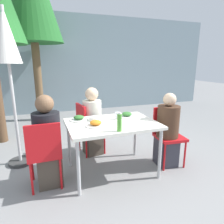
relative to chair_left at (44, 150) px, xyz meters
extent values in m
plane|color=gray|center=(0.91, 0.09, -0.52)|extent=(24.00, 24.00, 0.00)
cube|color=gray|center=(0.91, 4.17, 0.98)|extent=(10.00, 0.20, 3.00)
cube|color=silver|center=(0.91, 0.09, 0.21)|extent=(1.23, 0.87, 0.04)
cylinder|color=#B7B7B7|center=(0.36, -0.29, -0.17)|extent=(0.04, 0.04, 0.71)
cylinder|color=#B7B7B7|center=(1.47, -0.29, -0.17)|extent=(0.04, 0.04, 0.71)
cylinder|color=#B7B7B7|center=(0.36, 0.46, -0.17)|extent=(0.04, 0.04, 0.71)
cylinder|color=#B7B7B7|center=(1.47, 0.46, -0.17)|extent=(0.04, 0.04, 0.71)
cube|color=red|center=(0.00, 0.08, -0.08)|extent=(0.40, 0.40, 0.04)
cube|color=red|center=(0.00, -0.10, 0.15)|extent=(0.40, 0.04, 0.42)
cylinder|color=red|center=(-0.17, 0.25, -0.31)|extent=(0.03, 0.03, 0.42)
cylinder|color=red|center=(0.17, 0.25, -0.31)|extent=(0.03, 0.03, 0.42)
cylinder|color=red|center=(-0.17, -0.09, -0.31)|extent=(0.03, 0.03, 0.42)
cylinder|color=red|center=(0.17, -0.09, -0.31)|extent=(0.03, 0.03, 0.42)
cube|color=#473D33|center=(0.05, 0.08, -0.29)|extent=(0.30, 0.30, 0.46)
cylinder|color=black|center=(0.05, 0.08, 0.19)|extent=(0.34, 0.34, 0.51)
sphere|color=brown|center=(0.05, 0.08, 0.56)|extent=(0.22, 0.22, 0.22)
cube|color=red|center=(1.83, 0.00, -0.08)|extent=(0.44, 0.44, 0.04)
cube|color=red|center=(1.85, 0.18, 0.15)|extent=(0.40, 0.07, 0.42)
cylinder|color=red|center=(1.98, -0.18, -0.31)|extent=(0.03, 0.03, 0.42)
cylinder|color=red|center=(1.64, -0.15, -0.31)|extent=(0.03, 0.03, 0.42)
cylinder|color=red|center=(2.01, 0.15, -0.31)|extent=(0.03, 0.03, 0.42)
cylinder|color=red|center=(1.68, 0.19, -0.31)|extent=(0.03, 0.03, 0.42)
cube|color=#383842|center=(1.78, 0.01, -0.29)|extent=(0.32, 0.32, 0.46)
cylinder|color=#472D1E|center=(1.78, 0.01, 0.18)|extent=(0.33, 0.33, 0.48)
sphere|color=beige|center=(1.78, 0.01, 0.51)|extent=(0.19, 0.19, 0.19)
cube|color=red|center=(0.80, 0.82, -0.08)|extent=(0.46, 0.46, 0.04)
cube|color=red|center=(0.62, 0.80, 0.15)|extent=(0.10, 0.40, 0.42)
cylinder|color=red|center=(0.94, 1.02, -0.31)|extent=(0.03, 0.03, 0.42)
cylinder|color=red|center=(0.99, 0.68, -0.31)|extent=(0.03, 0.03, 0.42)
cylinder|color=red|center=(0.60, 0.97, -0.31)|extent=(0.03, 0.03, 0.42)
cylinder|color=red|center=(0.66, 0.63, -0.31)|extent=(0.03, 0.03, 0.42)
cube|color=#473D33|center=(0.81, 0.77, -0.29)|extent=(0.33, 0.33, 0.46)
cylinder|color=beige|center=(0.81, 0.77, 0.18)|extent=(0.32, 0.32, 0.48)
sphere|color=beige|center=(0.81, 0.77, 0.53)|extent=(0.22, 0.22, 0.22)
cylinder|color=#333333|center=(-0.37, 0.81, -0.50)|extent=(0.36, 0.36, 0.05)
cylinder|color=#BCBCBC|center=(-0.37, 0.81, 0.63)|extent=(0.04, 0.04, 2.30)
cone|color=silver|center=(-0.37, 0.81, 1.40)|extent=(0.37, 0.37, 0.75)
cylinder|color=white|center=(0.50, 0.36, 0.24)|extent=(0.26, 0.26, 0.01)
ellipsoid|color=#33702D|center=(0.50, 0.36, 0.27)|extent=(0.15, 0.15, 0.06)
cylinder|color=white|center=(0.66, 0.02, 0.24)|extent=(0.28, 0.28, 0.01)
ellipsoid|color=orange|center=(0.66, 0.02, 0.28)|extent=(0.15, 0.15, 0.06)
cylinder|color=white|center=(1.23, 0.29, 0.24)|extent=(0.27, 0.27, 0.01)
ellipsoid|color=#33702D|center=(1.23, 0.29, 0.28)|extent=(0.15, 0.15, 0.06)
cylinder|color=#51A338|center=(0.88, -0.28, 0.34)|extent=(0.06, 0.06, 0.21)
cylinder|color=white|center=(0.88, -0.28, 0.45)|extent=(0.04, 0.04, 0.02)
cylinder|color=white|center=(1.05, 0.22, 0.28)|extent=(0.08, 0.08, 0.10)
cylinder|color=white|center=(0.71, 0.27, 0.26)|extent=(0.14, 0.14, 0.06)
cylinder|color=brown|center=(-0.01, 3.31, 0.50)|extent=(0.20, 0.20, 2.04)
camera|label=1|loc=(0.01, -2.40, 1.05)|focal=32.00mm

